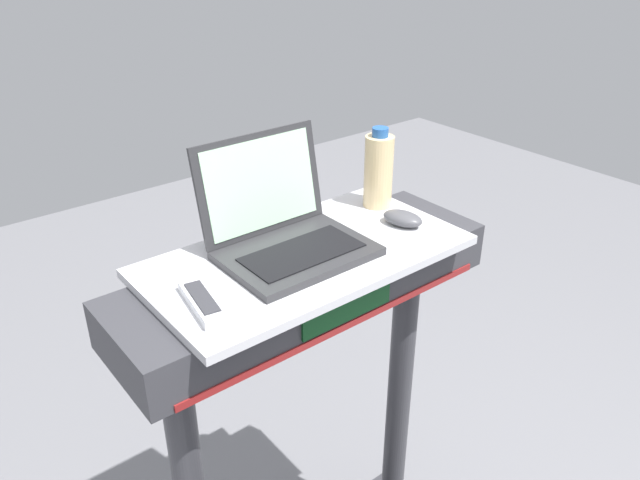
% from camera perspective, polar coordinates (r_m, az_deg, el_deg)
% --- Properties ---
extents(desk_board, '(0.71, 0.38, 0.02)m').
position_cam_1_polar(desk_board, '(1.38, -1.30, -1.46)').
color(desk_board, silver).
rests_on(desk_board, treadmill_base).
extents(laptop, '(0.32, 0.27, 0.24)m').
position_cam_1_polar(laptop, '(1.36, -3.20, 0.93)').
color(laptop, '#2D2D30').
rests_on(laptop, desk_board).
extents(computer_mouse, '(0.09, 0.11, 0.03)m').
position_cam_1_polar(computer_mouse, '(1.50, 7.57, 1.98)').
color(computer_mouse, '#4C4C51').
rests_on(computer_mouse, desk_board).
extents(water_bottle, '(0.07, 0.07, 0.20)m').
position_cam_1_polar(water_bottle, '(1.57, 5.38, 6.37)').
color(water_bottle, beige).
rests_on(water_bottle, desk_board).
extents(tv_remote, '(0.07, 0.17, 0.02)m').
position_cam_1_polar(tv_remote, '(1.20, -10.70, -5.58)').
color(tv_remote, silver).
rests_on(tv_remote, desk_board).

